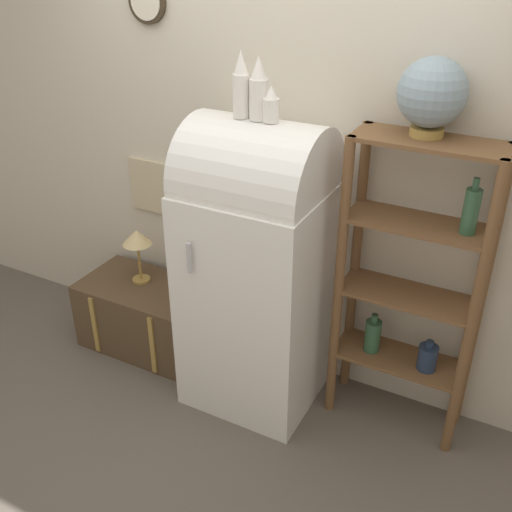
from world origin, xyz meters
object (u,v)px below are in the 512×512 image
object	(u,v)px
refrigerator	(257,264)
vase_right	(271,105)
desk_lamp	(137,240)
globe	(432,94)
vase_center	(259,91)
vase_left	(241,87)
suitcase_trunk	(147,315)

from	to	relation	value
refrigerator	vase_right	bearing A→B (deg)	-8.60
refrigerator	desk_lamp	xyz separation A→B (m)	(-0.86, 0.09, -0.12)
globe	desk_lamp	distance (m)	1.89
vase_center	vase_right	distance (m)	0.09
vase_center	vase_left	bearing A→B (deg)	-175.37
refrigerator	suitcase_trunk	xyz separation A→B (m)	(-0.81, 0.05, -0.61)
vase_left	vase_center	distance (m)	0.09
vase_left	vase_right	xyz separation A→B (m)	(0.15, -0.00, -0.06)
globe	desk_lamp	bearing A→B (deg)	-176.28
suitcase_trunk	desk_lamp	size ratio (longest dim) A/B	2.27
refrigerator	vase_center	bearing A→B (deg)	-12.73
refrigerator	suitcase_trunk	size ratio (longest dim) A/B	2.01
suitcase_trunk	globe	bearing A→B (deg)	5.44
refrigerator	vase_center	xyz separation A→B (m)	(0.01, -0.00, 0.89)
vase_left	desk_lamp	distance (m)	1.28
globe	vase_left	world-z (taller)	globe
vase_center	refrigerator	bearing A→B (deg)	167.27
refrigerator	globe	xyz separation A→B (m)	(0.72, 0.19, 0.92)
suitcase_trunk	vase_right	world-z (taller)	vase_right
suitcase_trunk	globe	world-z (taller)	globe
suitcase_trunk	vase_left	bearing A→B (deg)	-4.36
refrigerator	globe	bearing A→B (deg)	14.99
suitcase_trunk	desk_lamp	bearing A→B (deg)	138.31
globe	vase_center	distance (m)	0.74
globe	vase_right	world-z (taller)	globe
desk_lamp	globe	bearing A→B (deg)	3.72
suitcase_trunk	vase_left	xyz separation A→B (m)	(0.73, -0.06, 1.51)
refrigerator	vase_left	distance (m)	0.90
globe	desk_lamp	xyz separation A→B (m)	(-1.58, -0.10, -1.03)
desk_lamp	vase_center	bearing A→B (deg)	-6.07
refrigerator	desk_lamp	size ratio (longest dim) A/B	4.58
desk_lamp	refrigerator	bearing A→B (deg)	-6.03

